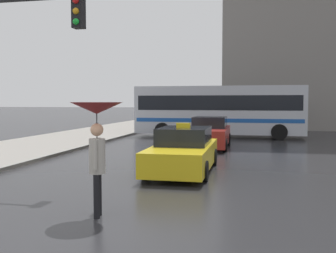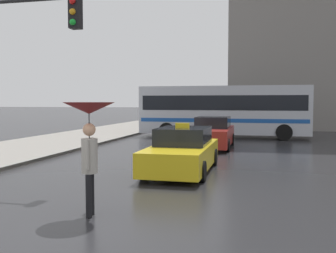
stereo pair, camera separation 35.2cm
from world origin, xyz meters
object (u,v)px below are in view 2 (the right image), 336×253
object	(u,v)px
taxi	(183,151)
sedan_red	(213,133)
pedestrian_with_umbrella	(89,126)
city_bus	(224,109)

from	to	relation	value
taxi	sedan_red	distance (m)	6.92
sedan_red	pedestrian_with_umbrella	world-z (taller)	pedestrian_with_umbrella
sedan_red	pedestrian_with_umbrella	size ratio (longest dim) A/B	2.08
city_bus	taxi	bearing A→B (deg)	0.35
taxi	sedan_red	bearing A→B (deg)	-91.32
sedan_red	pedestrian_with_umbrella	bearing A→B (deg)	85.46
taxi	sedan_red	xyz separation A→B (m)	(0.16, 6.91, 0.04)
taxi	pedestrian_with_umbrella	distance (m)	5.55
taxi	sedan_red	world-z (taller)	taxi
city_bus	sedan_red	bearing A→B (deg)	1.03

